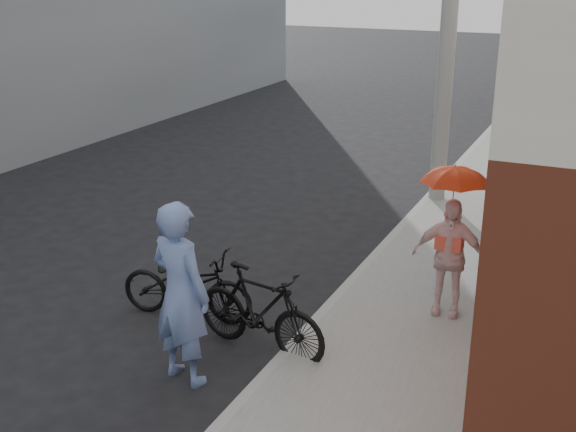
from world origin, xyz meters
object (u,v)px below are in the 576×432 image
Objects in this scene: utility_pole at (450,1)px; bike_right at (260,311)px; planter at (503,296)px; bike_left at (187,284)px; kimono_woman at (448,257)px; officer at (181,294)px.

utility_pole reaches higher than bike_right.
bike_left is at bearing -153.12° from planter.
bike_left is 1.16× the size of kimono_woman.
bike_right reaches higher than bike_left.
planter is at bearing -37.64° from bike_right.
planter is at bearing -71.27° from bike_left.
bike_right is 2.34m from kimono_woman.
kimono_woman is (2.86, 1.22, 0.40)m from bike_left.
bike_right is at bearing -115.53° from bike_left.
bike_right is at bearing -141.68° from kimono_woman.
kimono_woman is 3.94× the size of planter.
planter is at bearing 36.58° from kimono_woman.
kimono_woman reaches higher than bike_right.
officer is 1.48m from bike_left.
officer is 4.09m from planter.
bike_right is at bearing -137.04° from planter.
officer is 5.33× the size of planter.
bike_left is 3.88m from planter.
bike_right is at bearing -107.21° from officer.
planter is (3.46, 1.75, -0.22)m from bike_left.
officer is at bearing -98.12° from utility_pole.
bike_right is (-0.50, -5.97, -2.99)m from utility_pole.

